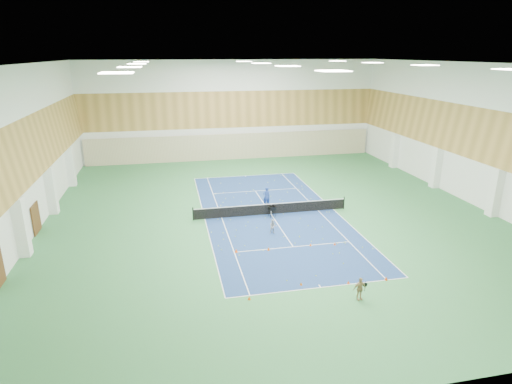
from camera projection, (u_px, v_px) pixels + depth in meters
ground at (271, 214)px, 35.42m from camera, size 40.00×40.00×0.00m
room_shell at (272, 143)px, 33.56m from camera, size 36.00×40.00×12.00m
wood_cladding at (272, 117)px, 32.94m from camera, size 36.00×40.00×8.00m
ceiling_light_grid at (273, 64)px, 31.72m from camera, size 21.40×25.40×0.06m
court_surface at (271, 214)px, 35.42m from camera, size 10.97×23.77×0.01m
tennis_balls_scatter at (271, 214)px, 35.41m from camera, size 10.57×22.77×0.07m
tennis_net at (271, 208)px, 35.25m from camera, size 12.80×0.10×1.10m
back_curtain at (234, 147)px, 53.30m from camera, size 35.40×0.16×3.20m
door_left_b at (36, 218)px, 31.58m from camera, size 0.08×1.80×2.20m
coach at (266, 197)px, 37.11m from camera, size 0.66×0.47×1.72m
child_court at (273, 227)px, 31.53m from camera, size 0.55×0.44×1.09m
child_apron at (360, 289)px, 23.01m from camera, size 0.81×0.43×1.32m
ball_cart at (272, 212)px, 34.70m from camera, size 0.63×0.63×0.94m
cone_svc_a at (236, 251)px, 28.64m from camera, size 0.23×0.23×0.25m
cone_svc_b at (269, 249)px, 28.94m from camera, size 0.21×0.21×0.23m
cone_svc_c at (311, 245)px, 29.61m from camera, size 0.18×0.18×0.19m
cone_svc_d at (335, 244)px, 29.76m from camera, size 0.18×0.18×0.20m
cone_base_a at (249, 298)px, 23.17m from camera, size 0.18×0.18×0.19m
cone_base_b at (301, 284)px, 24.61m from camera, size 0.17×0.17×0.19m
cone_base_c at (348, 282)px, 24.76m from camera, size 0.18×0.18×0.19m
cone_base_d at (386, 278)px, 25.15m from camera, size 0.20×0.20×0.22m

